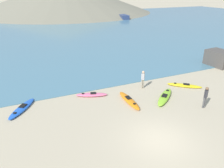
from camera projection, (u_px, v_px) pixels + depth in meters
name	position (u px, v px, depth m)	size (l,w,h in m)	color
ground_plane	(159.00, 140.00, 13.45)	(400.00, 400.00, 0.00)	tan
bay_water	(48.00, 29.00, 49.63)	(160.00, 70.00, 0.06)	teal
kayak_on_sand_0	(185.00, 85.00, 20.64)	(2.85, 2.52, 0.30)	yellow
kayak_on_sand_1	(92.00, 95.00, 18.85)	(2.74, 1.56, 0.31)	#E5668C
kayak_on_sand_2	(165.00, 97.00, 18.39)	(3.17, 2.85, 0.41)	#8CCC2D
kayak_on_sand_3	(129.00, 100.00, 17.88)	(0.74, 3.38, 0.35)	orange
kayak_on_sand_4	(22.00, 108.00, 16.74)	(2.49, 3.12, 0.30)	blue
person_near_foreground	(206.00, 96.00, 16.69)	(0.36, 0.31, 1.77)	#4C4C4C
person_near_waterline	(143.00, 78.00, 19.97)	(0.35, 0.30, 1.73)	gray
moored_boat_1	(124.00, 17.00, 64.42)	(2.69, 4.53, 1.18)	navy
shoreline_rock	(219.00, 58.00, 25.95)	(2.14, 2.77, 1.81)	#4C4742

